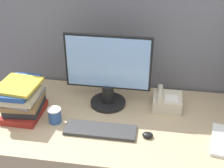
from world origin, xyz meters
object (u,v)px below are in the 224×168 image
(keyboard, at_px, (100,130))
(mouse, at_px, (148,135))
(desk_telephone, at_px, (167,101))
(book_stack, at_px, (23,99))
(monitor, at_px, (108,73))
(coffee_cup, at_px, (55,115))

(keyboard, relative_size, mouse, 6.73)
(desk_telephone, bearing_deg, book_stack, -165.91)
(keyboard, bearing_deg, mouse, -1.28)
(mouse, relative_size, book_stack, 0.21)
(monitor, xyz_separation_m, desk_telephone, (0.38, 0.02, -0.18))
(desk_telephone, bearing_deg, coffee_cup, -158.30)
(coffee_cup, distance_m, book_stack, 0.23)
(monitor, height_order, keyboard, monitor)
(desk_telephone, bearing_deg, keyboard, -140.19)
(mouse, xyz_separation_m, coffee_cup, (-0.56, 0.06, 0.03))
(coffee_cup, xyz_separation_m, desk_telephone, (0.66, 0.26, -0.00))
(coffee_cup, relative_size, book_stack, 0.31)
(keyboard, distance_m, coffee_cup, 0.29)
(monitor, relative_size, keyboard, 1.30)
(monitor, bearing_deg, coffee_cup, -139.21)
(keyboard, xyz_separation_m, book_stack, (-0.50, 0.09, 0.10))
(keyboard, height_order, book_stack, book_stack)
(mouse, distance_m, book_stack, 0.79)
(keyboard, relative_size, desk_telephone, 2.30)
(keyboard, bearing_deg, book_stack, 169.34)
(keyboard, distance_m, desk_telephone, 0.49)
(book_stack, bearing_deg, desk_telephone, 14.09)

